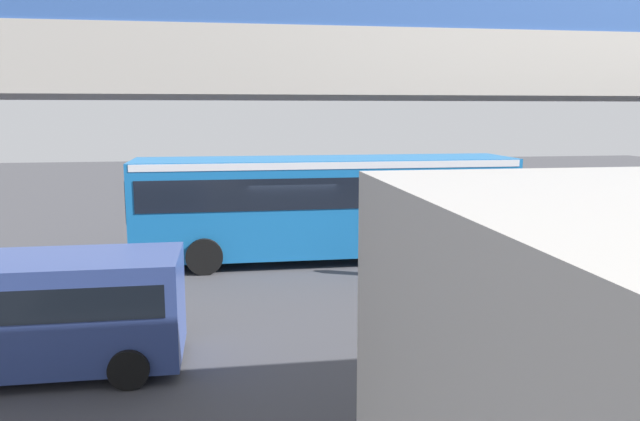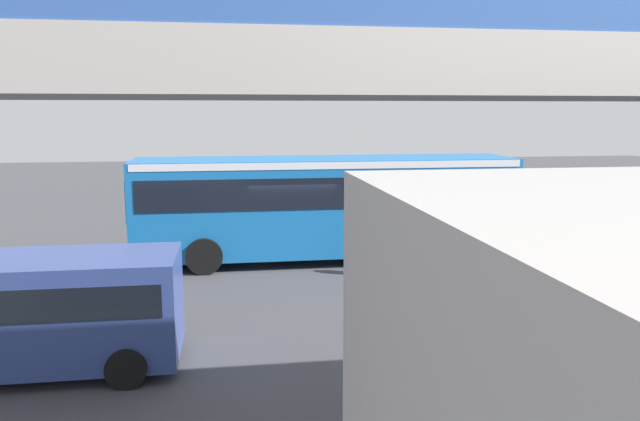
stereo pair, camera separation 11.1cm
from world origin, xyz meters
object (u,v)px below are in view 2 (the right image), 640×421
at_px(parked_van, 39,306).
at_px(pedestrian, 400,246).
at_px(city_bus, 326,199).
at_px(traffic_sign, 471,185).

xyz_separation_m(parked_van, pedestrian, (-7.99, -5.05, -0.30)).
xyz_separation_m(city_bus, pedestrian, (-1.71, 2.35, -1.00)).
height_order(pedestrian, traffic_sign, traffic_sign).
bearing_deg(parked_van, traffic_sign, -140.01).
distance_m(city_bus, pedestrian, 3.08).
relative_size(city_bus, parked_van, 2.40).
relative_size(parked_van, traffic_sign, 1.71).
xyz_separation_m(city_bus, parked_van, (6.28, 7.40, -0.70)).
bearing_deg(pedestrian, traffic_sign, -128.81).
height_order(city_bus, parked_van, city_bus).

